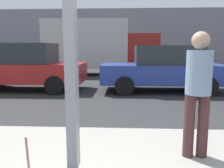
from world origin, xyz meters
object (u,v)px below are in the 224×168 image
(parked_car_blue, at_px, (163,68))
(pedestrian, at_px, (198,87))
(parked_car_red, at_px, (24,67))
(box_truck, at_px, (98,46))

(parked_car_blue, height_order, pedestrian, pedestrian)
(parked_car_red, xyz_separation_m, parked_car_blue, (5.13, -0.00, -0.03))
(parked_car_blue, distance_m, box_truck, 6.08)
(parked_car_red, distance_m, pedestrian, 7.17)
(parked_car_blue, distance_m, pedestrian, 5.47)
(box_truck, xyz_separation_m, pedestrian, (2.44, -10.72, -0.63))
(parked_car_red, xyz_separation_m, box_truck, (2.21, 5.27, 0.81))
(pedestrian, bearing_deg, parked_car_blue, 85.00)
(parked_car_red, height_order, pedestrian, pedestrian)
(parked_car_red, distance_m, box_truck, 5.77)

